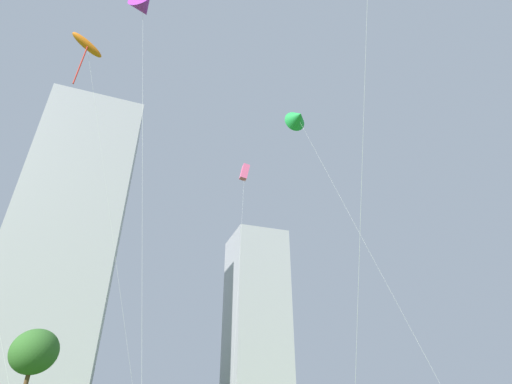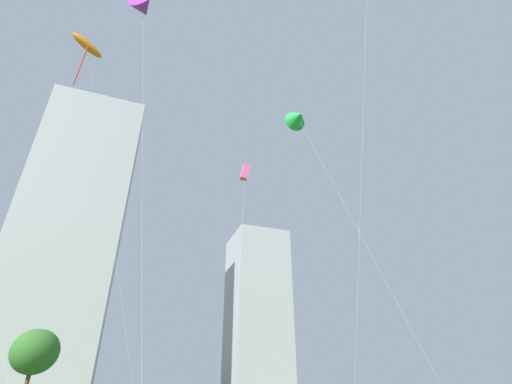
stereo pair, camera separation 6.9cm
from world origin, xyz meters
TOP-DOWN VIEW (x-y plane):
  - kite_flying_1 at (-16.51, 15.26)m, footprint 9.58×4.05m
  - kite_flying_2 at (-12.44, 10.33)m, footprint 4.90×2.11m
  - kite_flying_3 at (-0.19, 25.10)m, footprint 2.07×3.16m
  - kite_flying_5 at (0.98, 13.48)m, footprint 8.75×3.03m
  - park_tree_0 at (-16.48, 26.71)m, footprint 3.51×3.51m
  - distant_highrise_0 at (32.79, 119.63)m, footprint 19.30×21.49m
  - distant_highrise_1 at (-28.56, 95.45)m, footprint 26.10×24.30m

SIDE VIEW (x-z plane):
  - park_tree_0 at x=-16.48m, z-range 1.52..7.92m
  - kite_flying_5 at x=0.98m, z-range 10.61..33.84m
  - kite_flying_3 at x=-0.19m, z-range 11.22..35.71m
  - kite_flying_2 at x=-12.44m, z-range 12.71..40.03m
  - kite_flying_1 at x=-16.51m, z-range 12.68..40.06m
  - distant_highrise_0 at x=32.79m, z-range 0.00..56.08m
  - distant_highrise_1 at x=-28.56m, z-range 0.00..80.41m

